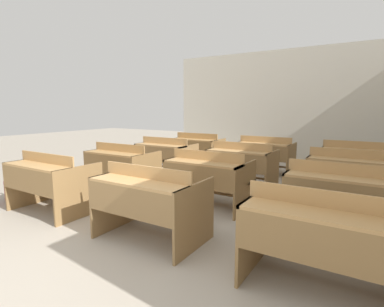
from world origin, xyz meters
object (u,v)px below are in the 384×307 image
Objects in this scene: bench_third_right at (349,174)px; bench_front_right at (321,236)px; bench_second_right at (339,195)px; bench_back_left at (198,148)px; bench_front_center at (149,200)px; bench_third_center at (241,163)px; bench_second_center at (208,177)px; bench_front_left at (51,180)px; bench_third_left at (165,155)px; bench_second_left at (121,165)px; bench_back_center at (265,154)px; bench_back_right at (355,161)px; schoolbag at (18,191)px.

bench_front_right is at bearing -89.87° from bench_third_right.
bench_back_left is (-3.60, 2.74, 0.00)m from bench_second_right.
bench_front_center and bench_second_right have the same top height.
bench_third_center is 1.00× the size of bench_third_right.
bench_second_right is (1.81, 1.36, 0.00)m from bench_front_center.
bench_second_center is 1.80m from bench_second_right.
bench_front_left is 3.29m from bench_third_center.
bench_third_left is at bearing 159.33° from bench_second_right.
bench_front_center is 2.26m from bench_second_left.
bench_back_center is at bearing 0.55° from bench_back_left.
bench_second_left is 1.00× the size of bench_back_center.
bench_second_right is (1.80, -0.02, 0.00)m from bench_second_center.
bench_third_center is at bearing -142.90° from bench_back_right.
bench_front_center is 3.45× the size of schoolbag.
bench_second_left is at bearing -89.90° from bench_third_left.
bench_second_center is at bearing 142.22° from bench_front_right.
bench_third_right is (1.82, 0.02, 0.00)m from bench_third_center.
bench_third_center is (1.82, 2.74, 0.00)m from bench_front_left.
bench_second_left is at bearing -90.17° from bench_back_left.
bench_third_center is at bearing 90.10° from bench_front_center.
bench_front_right is 1.00× the size of bench_third_left.
bench_third_right is (-0.00, 1.39, 0.00)m from bench_second_right.
bench_front_center is 1.00× the size of bench_third_right.
bench_front_left is at bearing -123.63° from bench_third_center.
bench_front_center is 1.00× the size of bench_second_center.
bench_front_center is at bearing -89.90° from bench_third_center.
bench_back_left is at bearing 89.83° from bench_second_left.
bench_front_left and bench_back_center have the same top height.
bench_front_left is 1.00× the size of bench_back_center.
bench_second_left is 1.00× the size of bench_back_left.
bench_third_center and bench_back_left have the same top height.
bench_second_right is 4.81m from schoolbag.
bench_second_center is 2.25m from bench_third_left.
bench_second_center is at bearing -89.83° from bench_back_center.
bench_front_left is 4.57m from bench_third_right.
bench_third_center is at bearing -37.55° from bench_back_left.
bench_back_right is (0.01, 1.36, 0.00)m from bench_third_right.
bench_front_right is 1.00× the size of bench_back_left.
bench_third_center is 1.00× the size of bench_back_left.
bench_back_center is (0.00, 4.11, 0.00)m from bench_front_center.
bench_front_center is 1.00× the size of bench_front_right.
bench_second_center is 1.00× the size of bench_back_center.
schoolbag is at bearing 179.97° from bench_front_center.
bench_back_center and bench_back_right have the same top height.
bench_second_left and bench_back_left have the same top height.
bench_back_right is at bearing 0.09° from bench_back_left.
bench_second_left is 2.73m from bench_back_left.
bench_third_center is 3.45× the size of schoolbag.
bench_back_left is at bearing 76.31° from schoolbag.
bench_front_right is 4.54m from bench_third_left.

